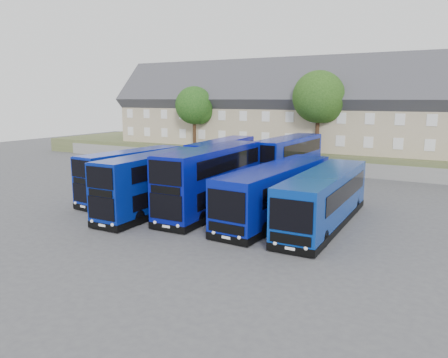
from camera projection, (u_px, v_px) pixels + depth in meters
ground at (168, 225)px, 28.58m from camera, size 120.00×120.00×0.00m
retaining_wall at (295, 165)px, 49.07m from camera, size 70.00×0.40×1.50m
earth_bank at (321, 153)px, 57.62m from camera, size 80.00×20.00×2.00m
terrace_row at (338, 111)px, 51.72m from camera, size 60.00×10.40×11.20m
dd_front_left at (132, 176)px, 35.47m from camera, size 3.23×10.13×3.96m
dd_front_mid at (154, 184)px, 31.31m from camera, size 2.54×10.65×4.22m
dd_front_right at (212, 181)px, 31.54m from camera, size 3.02×11.75×4.64m
dd_rear_left at (222, 163)px, 41.27m from camera, size 3.35×10.86×4.25m
dd_rear_right at (288, 162)px, 41.01m from camera, size 2.92×11.44×4.52m
coach_east_a at (276, 193)px, 29.94m from camera, size 3.46×13.38×3.63m
coach_east_b at (324, 199)px, 28.18m from camera, size 2.89×12.88×3.51m
tree_west at (196, 107)px, 55.47m from camera, size 4.80×4.80×7.65m
tree_mid at (320, 99)px, 48.08m from camera, size 5.76×5.76×9.18m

